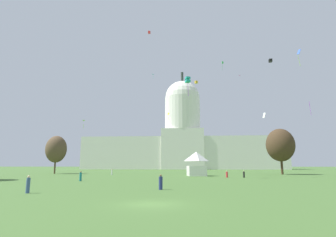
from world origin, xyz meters
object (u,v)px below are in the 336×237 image
(kite_cyan_high, at_px, (153,75))
(person_black_front_right, at_px, (244,174))
(kite_blue_mid, at_px, (299,53))
(kite_green_high, at_px, (223,63))
(event_tent, at_px, (196,163))
(kite_violet_low, at_px, (310,105))
(tree_west_far, at_px, (56,149))
(person_navy_aisle_center, at_px, (161,183))
(kite_lime_low, at_px, (85,122))
(person_white_edge_east, at_px, (112,172))
(kite_red_high, at_px, (149,32))
(kite_black_high, at_px, (270,61))
(kite_gold_mid, at_px, (196,82))
(person_red_mid_left, at_px, (227,175))
(kite_white_low, at_px, (264,115))
(person_teal_near_tent, at_px, (81,176))
(kite_magenta_high, at_px, (240,75))
(tree_east_far, at_px, (280,145))
(kite_turquoise_mid, at_px, (188,80))
(kite_yellow_mid, at_px, (168,114))
(capitol_building, at_px, (183,140))
(person_denim_mid_right, at_px, (28,185))

(kite_cyan_high, bearing_deg, person_black_front_right, 74.77)
(kite_blue_mid, bearing_deg, kite_green_high, -146.72)
(event_tent, bearing_deg, kite_violet_low, -23.08)
(tree_west_far, xyz_separation_m, kite_blue_mid, (72.95, -16.60, 23.99))
(kite_cyan_high, bearing_deg, person_navy_aisle_center, 63.13)
(kite_lime_low, distance_m, kite_violet_low, 67.38)
(person_white_edge_east, xyz_separation_m, kite_blue_mid, (51.62, -8.29, 31.17))
(person_navy_aisle_center, xyz_separation_m, kite_lime_low, (-31.02, 54.56, 16.45))
(kite_green_high, distance_m, kite_red_high, 35.69)
(kite_red_high, bearing_deg, kite_black_high, -106.83)
(kite_gold_mid, bearing_deg, person_red_mid_left, 178.79)
(tree_west_far, distance_m, kite_black_high, 76.39)
(person_red_mid_left, bearing_deg, tree_west_far, 150.73)
(person_white_edge_east, distance_m, kite_white_low, 44.45)
(person_teal_near_tent, relative_size, kite_magenta_high, 1.34)
(tree_east_far, distance_m, person_red_mid_left, 29.62)
(tree_east_far, height_order, kite_white_low, kite_white_low)
(kite_black_high, bearing_deg, kite_red_high, 64.69)
(person_navy_aisle_center, relative_size, kite_turquoise_mid, 0.39)
(kite_white_low, distance_m, kite_yellow_mid, 74.57)
(tree_east_far, xyz_separation_m, kite_violet_low, (0.75, -19.46, 7.99))
(kite_violet_low, relative_size, kite_red_high, 2.82)
(person_white_edge_east, xyz_separation_m, person_teal_near_tent, (2.71, -29.52, 0.06))
(person_black_front_right, relative_size, kite_yellow_mid, 0.41)
(kite_lime_low, bearing_deg, capitol_building, -33.20)
(person_black_front_right, distance_m, kite_violet_low, 23.07)
(tree_west_far, height_order, kite_white_low, kite_white_low)
(person_teal_near_tent, height_order, kite_blue_mid, kite_blue_mid)
(person_navy_aisle_center, xyz_separation_m, kite_black_high, (30.94, 52.63, 35.81))
(capitol_building, distance_m, person_white_edge_east, 103.74)
(event_tent, xyz_separation_m, kite_blue_mid, (27.48, -2.54, 28.71))
(kite_gold_mid, bearing_deg, person_black_front_right, -168.77)
(person_teal_near_tent, bearing_deg, person_black_front_right, -102.01)
(person_teal_near_tent, distance_m, kite_gold_mid, 42.33)
(tree_east_far, distance_m, kite_cyan_high, 99.91)
(kite_lime_low, xyz_separation_m, kite_blue_mid, (64.11, -18.04, 14.67))
(kite_red_high, bearing_deg, person_white_edge_east, 176.30)
(tree_east_far, distance_m, kite_magenta_high, 83.19)
(person_teal_near_tent, height_order, kite_magenta_high, kite_magenta_high)
(event_tent, height_order, kite_cyan_high, kite_cyan_high)
(kite_green_high, height_order, kite_magenta_high, kite_magenta_high)
(kite_black_high, bearing_deg, kite_turquoise_mid, 133.84)
(capitol_building, distance_m, person_red_mid_left, 116.57)
(person_denim_mid_right, xyz_separation_m, kite_turquoise_mid, (16.71, 31.20, 21.12))
(capitol_building, distance_m, kite_magenta_high, 55.71)
(capitol_building, height_order, kite_turquoise_mid, capitol_building)
(tree_east_far, xyz_separation_m, person_denim_mid_right, (-44.86, -56.14, -7.97))
(person_red_mid_left, distance_m, kite_yellow_mid, 76.92)
(person_red_mid_left, bearing_deg, tree_east_far, 40.96)
(capitol_building, bearing_deg, kite_magenta_high, -35.39)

